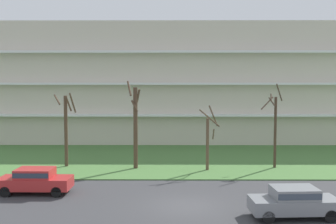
# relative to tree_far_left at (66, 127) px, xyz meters

# --- Properties ---
(ground) EXTENTS (160.00, 160.00, 0.00)m
(ground) POSITION_rel_tree_far_left_xyz_m (9.28, -10.53, -3.25)
(ground) COLOR #38383A
(grass_lawn_strip) EXTENTS (80.00, 16.00, 0.08)m
(grass_lawn_strip) POSITION_rel_tree_far_left_xyz_m (9.28, 3.47, -3.21)
(grass_lawn_strip) COLOR #477238
(grass_lawn_strip) RESTS_ON ground
(apartment_building) EXTENTS (51.60, 11.63, 13.50)m
(apartment_building) POSITION_rel_tree_far_left_xyz_m (9.28, 16.81, 3.50)
(apartment_building) COLOR beige
(apartment_building) RESTS_ON ground
(tree_far_left) EXTENTS (1.75, 1.57, 6.05)m
(tree_far_left) POSITION_rel_tree_far_left_xyz_m (0.00, 0.00, 0.00)
(tree_far_left) COLOR #4C3828
(tree_far_left) RESTS_ON ground
(tree_left) EXTENTS (1.13, 1.12, 6.99)m
(tree_left) POSITION_rel_tree_far_left_xyz_m (5.66, -0.71, 0.25)
(tree_left) COLOR #4C3828
(tree_left) RESTS_ON ground
(tree_center) EXTENTS (1.61, 1.37, 5.15)m
(tree_center) POSITION_rel_tree_far_left_xyz_m (11.35, -1.42, -0.82)
(tree_center) COLOR brown
(tree_center) RESTS_ON ground
(tree_right) EXTENTS (1.69, 1.73, 6.77)m
(tree_right) POSITION_rel_tree_far_left_xyz_m (16.73, -0.36, 0.03)
(tree_right) COLOR #423023
(tree_right) RESTS_ON ground
(sedan_gray_near_left) EXTENTS (4.49, 2.03, 1.57)m
(sedan_gray_near_left) POSITION_rel_tree_far_left_xyz_m (14.67, -12.53, -2.38)
(sedan_gray_near_left) COLOR slate
(sedan_gray_near_left) RESTS_ON ground
(sedan_red_center_left) EXTENTS (4.42, 1.86, 1.57)m
(sedan_red_center_left) POSITION_rel_tree_far_left_xyz_m (0.08, -8.03, -2.38)
(sedan_red_center_left) COLOR #B22828
(sedan_red_center_left) RESTS_ON ground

